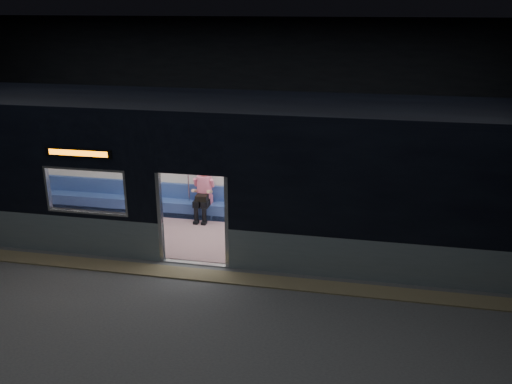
% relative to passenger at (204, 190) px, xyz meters
% --- Properties ---
extents(station_floor, '(24.00, 14.00, 0.01)m').
position_rel_passenger_xyz_m(station_floor, '(0.52, -3.55, -0.81)').
color(station_floor, '#47494C').
rests_on(station_floor, ground).
extents(station_envelope, '(24.00, 14.00, 5.00)m').
position_rel_passenger_xyz_m(station_envelope, '(0.52, -3.55, 2.86)').
color(station_envelope, black).
rests_on(station_envelope, station_floor).
extents(tactile_strip, '(22.80, 0.50, 0.03)m').
position_rel_passenger_xyz_m(tactile_strip, '(0.52, -3.00, -0.79)').
color(tactile_strip, '#8C7F59').
rests_on(tactile_strip, station_floor).
extents(metro_car, '(18.00, 3.04, 3.35)m').
position_rel_passenger_xyz_m(metro_car, '(0.52, -1.00, 1.04)').
color(metro_car, gray).
rests_on(metro_car, station_floor).
extents(passenger, '(0.45, 0.73, 1.39)m').
position_rel_passenger_xyz_m(passenger, '(0.00, 0.00, 0.00)').
color(passenger, black).
rests_on(passenger, metro_car).
extents(handbag, '(0.34, 0.30, 0.15)m').
position_rel_passenger_xyz_m(handbag, '(0.02, -0.23, -0.12)').
color(handbag, black).
rests_on(handbag, passenger).
extents(transit_map, '(0.96, 0.03, 0.62)m').
position_rel_passenger_xyz_m(transit_map, '(5.20, 0.31, 0.65)').
color(transit_map, white).
rests_on(transit_map, metro_car).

